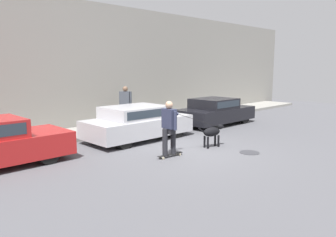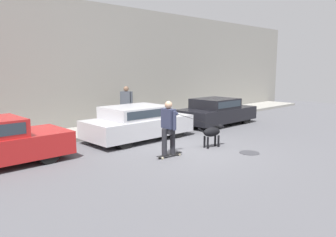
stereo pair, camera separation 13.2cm
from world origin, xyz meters
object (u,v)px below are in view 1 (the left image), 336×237
Objects in this scene: parked_car_2 at (215,112)px; pedestrian_with_bag at (126,104)px; dog at (212,132)px; parked_car_1 at (137,123)px; skateboarder at (170,126)px.

parked_car_2 is 2.30× the size of pedestrian_with_bag.
parked_car_2 is at bearing 47.56° from dog.
pedestrian_with_bag is (0.94, 1.95, 0.49)m from parked_car_1.
dog is at bearing -68.58° from parked_car_1.
dog is (1.07, -2.67, -0.12)m from parked_car_1.
parked_car_1 is 2.36× the size of pedestrian_with_bag.
parked_car_1 is 2.73m from skateboarder.
parked_car_1 is at bearing 75.65° from skateboarder.
parked_car_1 is 4.67m from parked_car_2.
parked_car_2 is 6.10m from skateboarder.
skateboarder is 4.87m from pedestrian_with_bag.
pedestrian_with_bag is (1.78, 4.53, 0.15)m from skateboarder.
parked_car_2 is 4.48m from dog.
pedestrian_with_bag reaches higher than dog.
parked_car_2 is 3.67× the size of dog.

